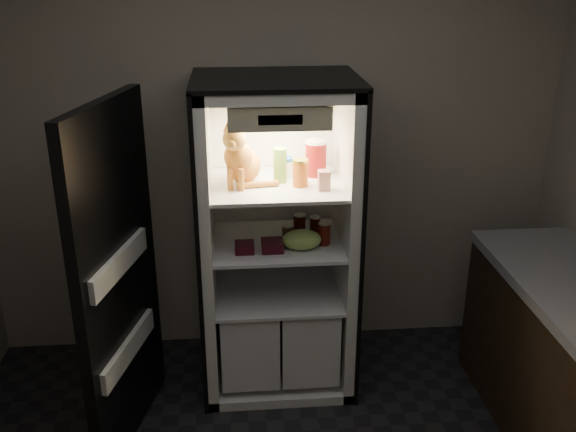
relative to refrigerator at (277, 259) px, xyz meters
name	(u,v)px	position (x,y,z in m)	size (l,w,h in m)	color
room_shell	(303,216)	(0.00, -1.38, 0.83)	(3.60, 3.60, 3.60)	white
refrigerator	(277,259)	(0.00, 0.00, 0.00)	(0.90, 0.72, 1.88)	white
fridge_door	(119,283)	(-0.84, -0.46, 0.12)	(0.27, 0.86, 1.85)	black
tabby_cat	(241,160)	(-0.20, -0.06, 0.64)	(0.32, 0.38, 0.38)	#B35417
parmesan_shaker	(280,165)	(0.02, -0.05, 0.60)	(0.08, 0.08, 0.20)	#25892B
mayo_tub	(286,167)	(0.06, 0.04, 0.56)	(0.08, 0.08, 0.12)	white
salsa_jar	(300,173)	(0.13, -0.12, 0.58)	(0.09, 0.09, 0.15)	maroon
pepper_jar	(316,158)	(0.23, 0.06, 0.60)	(0.12, 0.12, 0.21)	maroon
cream_carton	(324,180)	(0.25, -0.19, 0.55)	(0.06, 0.06, 0.11)	silver
soda_can_a	(300,225)	(0.14, -0.01, 0.21)	(0.07, 0.07, 0.13)	black
soda_can_b	(315,226)	(0.23, 0.00, 0.21)	(0.06, 0.06, 0.11)	black
soda_can_c	(324,234)	(0.26, -0.14, 0.21)	(0.07, 0.07, 0.13)	black
condiment_jar	(288,232)	(0.06, -0.06, 0.20)	(0.07, 0.07, 0.09)	#513717
grape_bag	(302,240)	(0.13, -0.19, 0.20)	(0.22, 0.16, 0.11)	#85A94F
berry_box_left	(245,247)	(-0.19, -0.20, 0.17)	(0.11, 0.11, 0.05)	#460B17
berry_box_right	(272,246)	(-0.04, -0.20, 0.18)	(0.12, 0.12, 0.06)	#460B17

